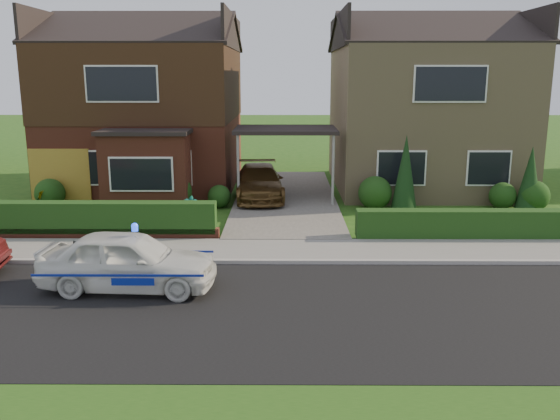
{
  "coord_description": "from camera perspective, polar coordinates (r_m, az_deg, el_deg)",
  "views": [
    {
      "loc": [
        -0.06,
        -11.37,
        4.73
      ],
      "look_at": [
        -0.16,
        3.5,
        1.32
      ],
      "focal_mm": 38.0,
      "sensor_mm": 36.0,
      "label": 1
    }
  ],
  "objects": [
    {
      "name": "shrub_left_mid",
      "position": [
        21.43,
        -10.23,
        1.77
      ],
      "size": [
        1.32,
        1.32,
        1.32
      ],
      "primitive_type": "sphere",
      "color": "#143812",
      "rests_on": "ground"
    },
    {
      "name": "conifer_b",
      "position": [
        22.61,
        22.92,
        2.66
      ],
      "size": [
        0.9,
        0.9,
        2.2
      ],
      "primitive_type": "cone",
      "color": "black",
      "rests_on": "ground"
    },
    {
      "name": "potted_plant_b",
      "position": [
        22.54,
        -22.09,
        0.81
      ],
      "size": [
        0.52,
        0.51,
        0.74
      ],
      "primitive_type": "imported",
      "rotation": [
        0.0,
        0.0,
        0.67
      ],
      "color": "gray",
      "rests_on": "ground"
    },
    {
      "name": "dwarf_wall",
      "position": [
        18.21,
        -18.02,
        -2.2
      ],
      "size": [
        7.7,
        0.25,
        0.36
      ],
      "primitive_type": "cube",
      "color": "brown",
      "rests_on": "ground"
    },
    {
      "name": "driveway",
      "position": [
        22.85,
        0.52,
        1.13
      ],
      "size": [
        3.8,
        12.0,
        0.12
      ],
      "primitive_type": "cube",
      "color": "#666059",
      "rests_on": "ground"
    },
    {
      "name": "shrub_left_near",
      "position": [
        21.53,
        -5.87,
        1.31
      ],
      "size": [
        0.84,
        0.84,
        0.84
      ],
      "primitive_type": "sphere",
      "color": "#143812",
      "rests_on": "ground"
    },
    {
      "name": "shrub_right_mid",
      "position": [
        22.7,
        20.63,
        1.3
      ],
      "size": [
        0.96,
        0.96,
        0.96
      ],
      "primitive_type": "sphere",
      "color": "#143812",
      "rests_on": "ground"
    },
    {
      "name": "ground",
      "position": [
        12.31,
        0.65,
        -9.67
      ],
      "size": [
        120.0,
        120.0,
        0.0
      ],
      "primitive_type": "plane",
      "color": "#214E14",
      "rests_on": "ground"
    },
    {
      "name": "sidewalk",
      "position": [
        16.16,
        0.58,
        -3.91
      ],
      "size": [
        60.0,
        2.0,
        0.1
      ],
      "primitive_type": "cube",
      "color": "slate",
      "rests_on": "ground"
    },
    {
      "name": "shrub_right_far",
      "position": [
        22.78,
        23.26,
        1.27
      ],
      "size": [
        1.08,
        1.08,
        1.08
      ],
      "primitive_type": "sphere",
      "color": "#143812",
      "rests_on": "ground"
    },
    {
      "name": "road",
      "position": [
        12.31,
        0.65,
        -9.67
      ],
      "size": [
        60.0,
        6.0,
        0.02
      ],
      "primitive_type": "cube",
      "color": "black",
      "rests_on": "ground"
    },
    {
      "name": "conifer_a",
      "position": [
        21.28,
        11.94,
        3.37
      ],
      "size": [
        0.9,
        0.9,
        2.6
      ],
      "primitive_type": "cone",
      "color": "black",
      "rests_on": "ground"
    },
    {
      "name": "driveway_car",
      "position": [
        22.47,
        -2.03,
        2.71
      ],
      "size": [
        2.08,
        4.44,
        1.25
      ],
      "primitive_type": "imported",
      "rotation": [
        0.0,
        0.0,
        0.08
      ],
      "color": "brown",
      "rests_on": "driveway"
    },
    {
      "name": "potted_plant_c",
      "position": [
        18.56,
        -15.0,
        -0.92
      ],
      "size": [
        0.57,
        0.57,
        0.86
      ],
      "primitive_type": "imported",
      "rotation": [
        0.0,
        0.0,
        1.36
      ],
      "color": "gray",
      "rests_on": "ground"
    },
    {
      "name": "hedge_right",
      "position": [
        18.34,
        19.03,
        -2.75
      ],
      "size": [
        7.5,
        0.55,
        0.8
      ],
      "primitive_type": "cube",
      "color": "#143812",
      "rests_on": "ground"
    },
    {
      "name": "shrub_left_far",
      "position": [
        22.9,
        -21.27,
        1.49
      ],
      "size": [
        1.08,
        1.08,
        1.08
      ],
      "primitive_type": "sphere",
      "color": "#143812",
      "rests_on": "ground"
    },
    {
      "name": "kerb",
      "position": [
        15.16,
        0.59,
        -5.02
      ],
      "size": [
        60.0,
        0.16,
        0.12
      ],
      "primitive_type": "cube",
      "color": "#9E9993",
      "rests_on": "ground"
    },
    {
      "name": "hedge_left",
      "position": [
        18.39,
        -17.84,
        -2.62
      ],
      "size": [
        7.5,
        0.55,
        0.9
      ],
      "primitive_type": "cube",
      "color": "#143812",
      "rests_on": "ground"
    },
    {
      "name": "potted_plant_a",
      "position": [
        19.51,
        -8.55,
        0.03
      ],
      "size": [
        0.45,
        0.31,
        0.85
      ],
      "primitive_type": "imported",
      "rotation": [
        0.0,
        0.0,
        -0.02
      ],
      "color": "gray",
      "rests_on": "ground"
    },
    {
      "name": "garage_door",
      "position": [
        23.14,
        -20.38,
        2.96
      ],
      "size": [
        2.2,
        0.1,
        2.1
      ],
      "primitive_type": "cube",
      "color": "olive",
      "rests_on": "ground"
    },
    {
      "name": "carport_link",
      "position": [
        22.42,
        0.54,
        7.62
      ],
      "size": [
        3.8,
        3.0,
        2.77
      ],
      "color": "black",
      "rests_on": "ground"
    },
    {
      "name": "police_car",
      "position": [
        13.65,
        -14.4,
        -4.8
      ],
      "size": [
        3.61,
        4.01,
        1.5
      ],
      "rotation": [
        0.0,
        0.0,
        1.51
      ],
      "color": "silver",
      "rests_on": "ground"
    },
    {
      "name": "house_right",
      "position": [
        26.05,
        13.6,
        10.23
      ],
      "size": [
        7.5,
        8.06,
        7.25
      ],
      "color": "tan",
      "rests_on": "ground"
    },
    {
      "name": "house_left",
      "position": [
        25.93,
        -12.59,
        10.59
      ],
      "size": [
        7.5,
        9.53,
        7.25
      ],
      "color": "brown",
      "rests_on": "ground"
    },
    {
      "name": "shrub_right_near",
      "position": [
        21.42,
        9.13,
        1.65
      ],
      "size": [
        1.2,
        1.2,
        1.2
      ],
      "primitive_type": "sphere",
      "color": "#143812",
      "rests_on": "ground"
    }
  ]
}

